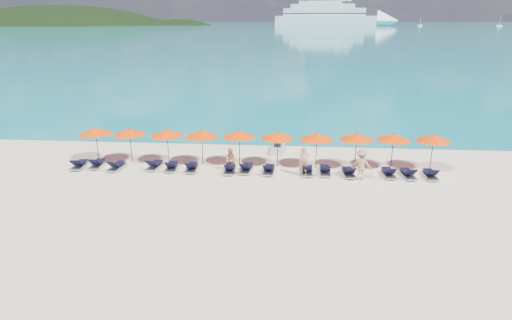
{
  "coord_description": "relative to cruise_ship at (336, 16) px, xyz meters",
  "views": [
    {
      "loc": [
        1.88,
        -20.07,
        8.9
      ],
      "look_at": [
        0.0,
        3.0,
        1.2
      ],
      "focal_mm": 30.0,
      "sensor_mm": 36.0,
      "label": 1
    }
  ],
  "objects": [
    {
      "name": "ground",
      "position": [
        -56.61,
        -550.52,
        -10.99
      ],
      "size": [
        1400.0,
        1400.0,
        0.0
      ],
      "primitive_type": "plane",
      "color": "beige"
    },
    {
      "name": "sea",
      "position": [
        -56.61,
        109.48,
        -10.99
      ],
      "size": [
        1600.0,
        1300.0,
        0.01
      ],
      "primitive_type": "cube",
      "color": "#1FA9B2",
      "rests_on": "ground"
    },
    {
      "name": "headland_main",
      "position": [
        -356.61,
        -10.52,
        -48.99
      ],
      "size": [
        374.0,
        242.0,
        126.5
      ],
      "color": "black",
      "rests_on": "ground"
    },
    {
      "name": "headland_small",
      "position": [
        -206.61,
        9.48,
        -45.99
      ],
      "size": [
        162.0,
        126.0,
        85.5
      ],
      "color": "black",
      "rests_on": "ground"
    },
    {
      "name": "cruise_ship",
      "position": [
        0.0,
        0.0,
        0.0
      ],
      "size": [
        153.21,
        58.76,
        42.25
      ],
      "rotation": [
        0.0,
        0.0,
        -0.23
      ],
      "color": "white",
      "rests_on": "ground"
    },
    {
      "name": "sailboat_near",
      "position": [
        94.84,
        -30.4,
        -10.02
      ],
      "size": [
        5.18,
        1.73,
        9.5
      ],
      "color": "white",
      "rests_on": "ground"
    },
    {
      "name": "sailboat_far",
      "position": [
        178.41,
        -43.84,
        -9.84
      ],
      "size": [
        6.11,
        2.04,
        11.2
      ],
      "color": "white",
      "rests_on": "ground"
    },
    {
      "name": "jetski",
      "position": [
        -55.51,
        -542.01,
        -10.69
      ],
      "size": [
        0.94,
        2.14,
        0.74
      ],
      "rotation": [
        0.0,
        0.0,
        -0.08
      ],
      "color": "silver",
      "rests_on": "ground"
    },
    {
      "name": "beachgoer_a",
      "position": [
        -53.86,
        -546.62,
        -10.12
      ],
      "size": [
        0.66,
        0.46,
        1.75
      ],
      "primitive_type": "imported",
      "rotation": [
        0.0,
        0.0,
        0.07
      ],
      "color": "tan",
      "rests_on": "ground"
    },
    {
      "name": "beachgoer_b",
      "position": [
        -58.25,
        -546.24,
        -10.26
      ],
      "size": [
        0.82,
        0.71,
        1.46
      ],
      "primitive_type": "imported",
      "rotation": [
        0.0,
        0.0,
        -0.52
      ],
      "color": "tan",
      "rests_on": "ground"
    },
    {
      "name": "beachgoer_c",
      "position": [
        -50.59,
        -547.0,
        -10.08
      ],
      "size": [
        1.25,
        0.73,
        1.83
      ],
      "primitive_type": "imported",
      "rotation": [
        0.0,
        0.0,
        2.98
      ],
      "color": "tan",
      "rests_on": "ground"
    },
    {
      "name": "umbrella_0",
      "position": [
        -67.14,
        -544.97,
        -8.98
      ],
      "size": [
        2.1,
        2.1,
        2.28
      ],
      "color": "black",
      "rests_on": "ground"
    },
    {
      "name": "umbrella_1",
      "position": [
        -64.9,
        -544.97,
        -8.98
      ],
      "size": [
        2.1,
        2.1,
        2.28
      ],
      "color": "black",
      "rests_on": "ground"
    },
    {
      "name": "umbrella_2",
      "position": [
        -62.44,
        -545.05,
        -8.98
      ],
      "size": [
        2.1,
        2.1,
        2.28
      ],
      "color": "black",
      "rests_on": "ground"
    },
    {
      "name": "umbrella_3",
      "position": [
        -60.23,
        -545.07,
        -8.98
      ],
      "size": [
        2.1,
        2.1,
        2.28
      ],
      "color": "black",
      "rests_on": "ground"
    },
    {
      "name": "umbrella_4",
      "position": [
        -57.87,
        -544.95,
        -8.98
      ],
      "size": [
        2.1,
        2.1,
        2.28
      ],
      "color": "black",
      "rests_on": "ground"
    },
    {
      "name": "umbrella_5",
      "position": [
        -55.46,
        -545.08,
        -8.98
      ],
      "size": [
        2.1,
        2.1,
        2.28
      ],
      "color": "black",
      "rests_on": "ground"
    },
    {
      "name": "umbrella_6",
      "position": [
        -53.07,
        -545.16,
        -8.98
      ],
      "size": [
        2.1,
        2.1,
        2.28
      ],
      "color": "black",
      "rests_on": "ground"
    },
    {
      "name": "umbrella_7",
      "position": [
        -50.64,
        -544.99,
        -8.98
      ],
      "size": [
        2.1,
        2.1,
        2.28
      ],
      "color": "black",
      "rests_on": "ground"
    },
    {
      "name": "umbrella_8",
      "position": [
        -48.42,
        -544.92,
        -8.98
      ],
      "size": [
        2.1,
        2.1,
        2.28
      ],
      "color": "black",
      "rests_on": "ground"
    },
    {
      "name": "umbrella_9",
      "position": [
        -46.06,
        -544.96,
        -8.98
      ],
      "size": [
        2.1,
        2.1,
        2.28
      ],
      "color": "black",
      "rests_on": "ground"
    },
    {
      "name": "lounger_0",
      "position": [
        -67.78,
        -546.38,
        -10.76
      ],
      "size": [
        0.78,
        1.75,
        0.66
      ],
      "rotation": [
        0.0,
        0.0,
        0.09
      ],
      "color": "silver",
      "rests_on": "ground"
    },
    {
      "name": "lounger_1",
      "position": [
        -66.73,
        -546.13,
        -10.76
      ],
      "size": [
        0.76,
        1.75,
        0.66
      ],
      "rotation": [
        0.0,
        0.0,
        0.08
      ],
      "color": "silver",
      "rests_on": "ground"
    },
    {
      "name": "lounger_2",
      "position": [
        -65.35,
        -546.45,
        -10.76
      ],
      "size": [
        0.77,
        1.75,
        0.66
      ],
      "rotation": [
        0.0,
        0.0,
        -0.09
      ],
      "color": "silver",
      "rests_on": "ground"
    },
    {
      "name": "lounger_3",
      "position": [
        -63.06,
        -546.11,
        -10.76
      ],
      "size": [
        0.77,
        1.75,
        0.66
      ],
      "rotation": [
        0.0,
        0.0,
        -0.09
      ],
      "color": "silver",
      "rests_on": "ground"
    },
    {
      "name": "lounger_4",
      "position": [
        -61.92,
        -546.27,
        -10.76
      ],
      "size": [
        0.78,
        1.75,
        0.66
      ],
      "rotation": [
        0.0,
        0.0,
        0.1
      ],
      "color": "silver",
      "rests_on": "ground"
    },
    {
      "name": "lounger_5",
      "position": [
        -60.66,
        -546.33,
        -10.76
      ],
      "size": [
        0.71,
        1.73,
        0.66
      ],
      "rotation": [
        0.0,
        0.0,
        0.05
      ],
      "color": "silver",
      "rests_on": "ground"
    },
    {
      "name": "lounger_6",
      "position": [
        -58.29,
        -546.42,
        -10.76
      ],
      "size": [
        0.7,
        1.73,
        0.66
      ],
      "rotation": [
        0.0,
        0.0,
        0.04
      ],
      "color": "silver",
      "rests_on": "ground"
    },
    {
      "name": "lounger_7",
      "position": [
        -57.32,
        -546.23,
        -10.76
      ],
      "size": [
        0.79,
        1.75,
        0.66
      ],
      "rotation": [
        0.0,
        0.0,
        -0.1
      ],
      "color": "silver",
      "rests_on": "ground"
    },
    {
      "name": "lounger_8",
      "position": [
        -55.94,
        -546.36,
        -10.76
      ],
      "size": [
        0.71,
        1.73,
        0.66
      ],
      "rotation": [
        0.0,
        0.0,
        -0.05
      ],
      "color": "silver",
      "rests_on": "ground"
    },
    {
      "name": "lounger_9",
      "position": [
        -53.63,
        -546.32,
        -10.76
      ],
      "size": [
        0.7,
        1.73,
        0.66
      ],
      "rotation": [
        0.0,
        0.0,
        -0.05
      ],
      "color": "silver",
      "rests_on": "ground"
    },
    {
      "name": "lounger_10",
      "position": [
        -52.56,
        -546.23,
        -10.76
      ],
      "size": [
        0.64,
        1.71,
        0.66
      ],
      "rotation": [
        0.0,
        0.0,
        -0.01
      ],
      "color": "silver",
      "rests_on": "ground"
    },
    {
      "name": "lounger_11",
      "position": [
        -51.19,
        -546.45,
        -10.76
      ],
      "size": [
        0.75,
        1.74,
        0.66
      ],
      "rotation": [
        0.0,
        0.0,
        0.08
      ],
      "color": "silver",
      "rests_on": "ground"
    },
    {
      "name": "lounger_12",
      "position": [
        -48.84,
        -546.34,
        -10.76
      ],
      "size": [
        0.68,
        1.72,
        0.66
      ],
      "rotation": [
        0.0,
        0.0,
        0.04
      ],
      "color": "silver",
      "rests_on": "ground"
    },
    {
      "name": "lounger_13",
      "position": [
        -47.75,
        -546.42,
        -10.76
      ],
      "size": [
        0.78,
        1.75,
        0.66
      ],
      "rotation": [
        0.0,
        0.0,
        0.09
      ],
      "color": "silver",
      "rests_on": "ground"
    },
    {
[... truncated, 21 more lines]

